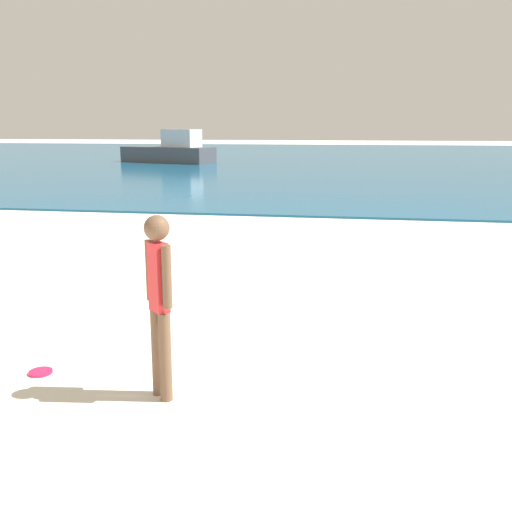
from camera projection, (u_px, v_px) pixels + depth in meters
name	position (u px, v px, depth m)	size (l,w,h in m)	color
water	(347.00, 157.00, 43.93)	(160.00, 60.00, 0.06)	#14567F
person_standing	(159.00, 297.00, 4.94)	(0.29, 0.28, 1.61)	brown
frisbee	(41.00, 372.00, 5.62)	(0.22, 0.22, 0.03)	#E51E4C
boat_far	(171.00, 151.00, 37.02)	(6.41, 3.80, 2.08)	#4C4C51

